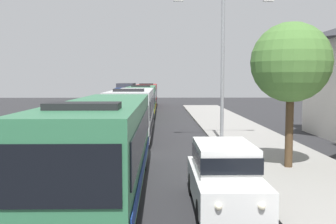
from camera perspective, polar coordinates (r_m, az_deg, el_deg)
The scene contains 8 objects.
bus_lead at distance 12.99m, azimuth -9.27°, elevation -4.41°, with size 2.58×11.49×3.21m.
bus_second_in_line at distance 26.28m, azimuth -5.09°, elevation 0.30°, with size 2.58×12.20×3.21m.
bus_middle at distance 39.80m, azimuth -3.71°, elevation 1.85°, with size 2.58×12.37×3.21m.
bus_fourth_in_line at distance 53.11m, azimuth -3.04°, elevation 2.60°, with size 2.58×11.38×3.21m.
white_suv at distance 11.59m, azimuth 8.23°, elevation -8.84°, with size 1.86×4.55×1.90m.
box_truck_oncoming at distance 57.70m, azimuth -6.17°, elevation 2.79°, with size 2.35×8.44×3.15m.
streetlamp_mid at distance 22.73m, azimuth 8.02°, elevation 8.55°, with size 5.69×0.28×8.37m.
roadside_tree at distance 16.61m, azimuth 17.58°, elevation 6.88°, with size 3.24×3.24×5.92m.
Camera 1 is at (0.56, 1.16, 3.77)m, focal length 41.60 mm.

